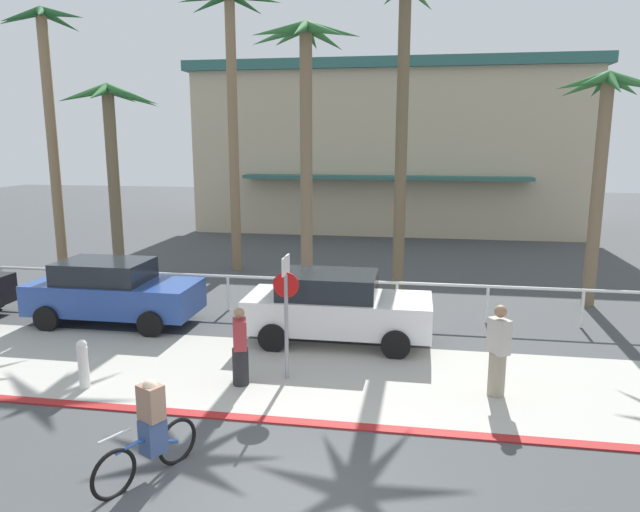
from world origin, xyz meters
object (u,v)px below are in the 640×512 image
(palm_tree_3, at_px, (305,92))
(palm_tree_0, at_px, (48,90))
(palm_tree_4, at_px, (404,75))
(palm_tree_2, at_px, (231,73))
(bollard_0, at_px, (83,363))
(car_white_2, at_px, (336,307))
(palm_tree_5, at_px, (604,130))
(cyclist_blue_0, at_px, (150,432))
(pedestrian_0, at_px, (498,354))
(car_blue_1, at_px, (113,291))
(palm_tree_1, at_px, (111,131))
(pedestrian_1, at_px, (240,350))
(stop_sign_bike_lane, at_px, (286,300))

(palm_tree_3, bearing_deg, palm_tree_0, 167.50)
(palm_tree_4, bearing_deg, palm_tree_2, 158.94)
(bollard_0, height_order, car_white_2, car_white_2)
(palm_tree_5, relative_size, cyclist_blue_0, 4.04)
(palm_tree_0, relative_size, pedestrian_0, 5.13)
(palm_tree_3, xyz_separation_m, car_white_2, (1.43, -3.71, -5.26))
(car_blue_1, relative_size, pedestrian_0, 2.45)
(car_blue_1, bearing_deg, palm_tree_1, 115.02)
(palm_tree_4, height_order, car_white_2, palm_tree_4)
(pedestrian_1, bearing_deg, palm_tree_4, 69.89)
(bollard_0, height_order, pedestrian_0, pedestrian_0)
(bollard_0, height_order, palm_tree_1, palm_tree_1)
(bollard_0, bearing_deg, palm_tree_4, 55.25)
(palm_tree_4, height_order, cyclist_blue_0, palm_tree_4)
(palm_tree_0, height_order, palm_tree_4, palm_tree_4)
(stop_sign_bike_lane, height_order, cyclist_blue_0, stop_sign_bike_lane)
(stop_sign_bike_lane, bearing_deg, car_white_2, 74.18)
(palm_tree_5, xyz_separation_m, pedestrian_0, (-3.50, -6.88, -4.21))
(palm_tree_1, xyz_separation_m, pedestrian_0, (10.94, -6.18, -4.22))
(palm_tree_1, bearing_deg, palm_tree_3, 0.62)
(palm_tree_5, relative_size, car_blue_1, 1.51)
(palm_tree_5, bearing_deg, pedestrian_1, -139.56)
(palm_tree_0, height_order, palm_tree_3, palm_tree_0)
(palm_tree_5, bearing_deg, pedestrian_0, -116.95)
(car_blue_1, distance_m, car_white_2, 6.05)
(pedestrian_1, bearing_deg, palm_tree_0, 137.44)
(car_white_2, bearing_deg, bollard_0, -142.20)
(pedestrian_1, bearing_deg, palm_tree_1, 132.69)
(palm_tree_1, xyz_separation_m, palm_tree_4, (8.83, 1.26, 1.62))
(palm_tree_4, height_order, palm_tree_5, palm_tree_4)
(palm_tree_5, relative_size, pedestrian_1, 4.15)
(pedestrian_1, bearing_deg, palm_tree_3, 89.25)
(palm_tree_0, distance_m, palm_tree_5, 18.01)
(palm_tree_5, xyz_separation_m, car_blue_1, (-12.95, -3.86, -4.18))
(palm_tree_3, relative_size, cyclist_blue_0, 4.91)
(palm_tree_0, relative_size, cyclist_blue_0, 5.60)
(palm_tree_4, bearing_deg, palm_tree_1, -171.89)
(bollard_0, xyz_separation_m, palm_tree_1, (-3.00, 7.14, 4.55))
(palm_tree_1, xyz_separation_m, pedestrian_1, (5.99, -6.50, -4.33))
(stop_sign_bike_lane, relative_size, palm_tree_4, 0.27)
(cyclist_blue_0, xyz_separation_m, pedestrian_0, (5.28, 3.60, 0.15))
(palm_tree_1, height_order, palm_tree_3, palm_tree_3)
(bollard_0, distance_m, car_blue_1, 4.27)
(palm_tree_3, bearing_deg, palm_tree_4, 23.41)
(pedestrian_0, height_order, pedestrian_1, pedestrian_0)
(palm_tree_0, height_order, palm_tree_5, palm_tree_0)
(stop_sign_bike_lane, distance_m, palm_tree_5, 10.71)
(palm_tree_0, xyz_separation_m, palm_tree_5, (17.89, -1.48, -1.42))
(palm_tree_4, bearing_deg, stop_sign_bike_lane, -105.33)
(palm_tree_5, bearing_deg, palm_tree_2, 166.04)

